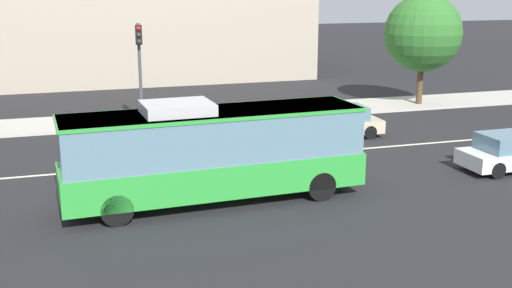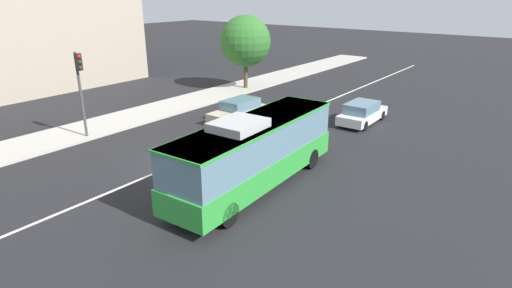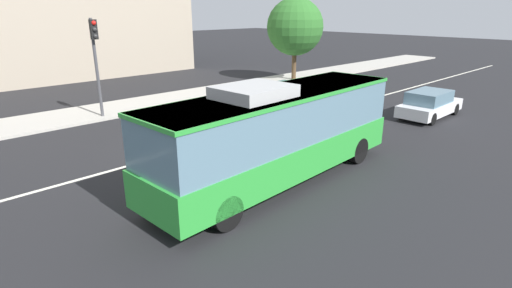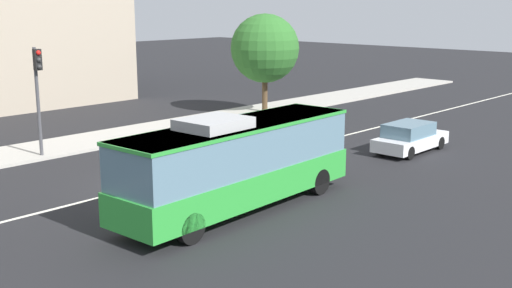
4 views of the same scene
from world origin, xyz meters
TOP-DOWN VIEW (x-y plane):
  - ground_plane at (0.00, 0.00)m, footprint 160.00×160.00m
  - sidewalk_kerb at (0.00, 8.72)m, footprint 80.00×3.76m
  - lane_centre_line at (0.00, 0.00)m, footprint 76.00×0.16m
  - transit_bus at (0.21, -4.82)m, footprint 10.11×2.97m
  - sedan_beige at (7.84, 2.41)m, footprint 4.54×1.90m
  - sedan_white at (12.37, -4.63)m, footprint 4.52×1.85m
  - traffic_light_near_corner at (-0.65, 7.26)m, footprint 0.34×0.62m
  - street_tree_kerbside_centre at (15.78, 8.13)m, footprint 4.46×4.46m

SIDE VIEW (x-z plane):
  - ground_plane at x=0.00m, z-range 0.00..0.00m
  - lane_centre_line at x=0.00m, z-range 0.00..0.01m
  - sidewalk_kerb at x=0.00m, z-range 0.00..0.14m
  - sedan_beige at x=7.84m, z-range -0.01..1.46m
  - sedan_white at x=12.37m, z-range -0.01..1.46m
  - transit_bus at x=0.21m, z-range 0.08..3.54m
  - traffic_light_near_corner at x=-0.65m, z-range 0.96..6.16m
  - street_tree_kerbside_centre at x=15.78m, z-range 1.01..7.53m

